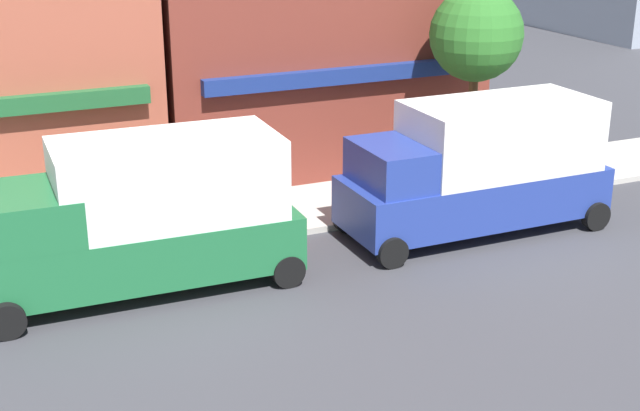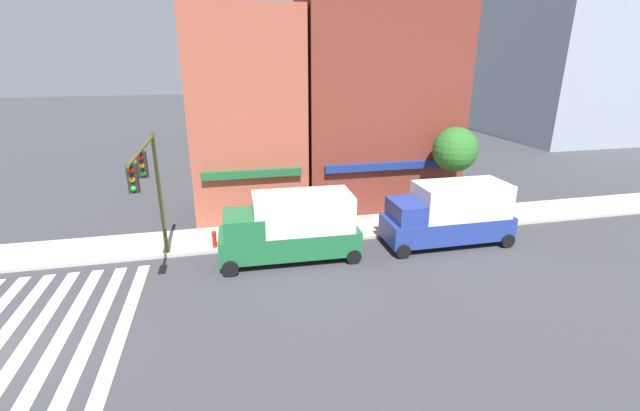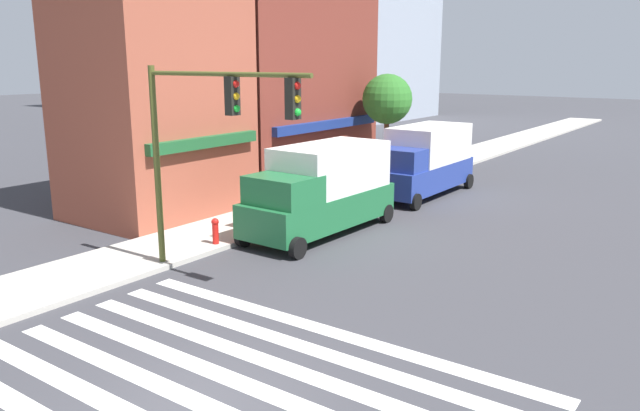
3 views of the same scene
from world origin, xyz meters
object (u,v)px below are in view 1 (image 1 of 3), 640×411
Objects in this scene: box_truck_green at (143,214)px; street_tree at (476,36)px; pedestrian_red_jacket at (550,133)px; box_truck_blue at (479,166)px; pedestrian_orange_vest at (546,140)px.

street_tree is (9.34, 2.80, 2.44)m from box_truck_green.
box_truck_blue is at bearing 161.00° from pedestrian_red_jacket.
street_tree is at bearing -2.10° from pedestrian_orange_vest.
street_tree reaches higher than box_truck_blue.
pedestrian_red_jacket is 0.35× the size of street_tree.
box_truck_green is 12.01m from pedestrian_orange_vest.
pedestrian_orange_vest is at bearing 33.93° from box_truck_blue.
box_truck_blue is at bearing 35.31° from pedestrian_orange_vest.
pedestrian_red_jacket is (0.50, 0.51, 0.00)m from pedestrian_orange_vest.
pedestrian_red_jacket is at bearing 16.15° from box_truck_green.
box_truck_blue is 1.22× the size of street_tree.
street_tree reaches higher than pedestrian_orange_vest.
box_truck_blue is 5.49m from pedestrian_red_jacket.
box_truck_green is 12.62m from pedestrian_red_jacket.
box_truck_green is 3.54× the size of pedestrian_red_jacket.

